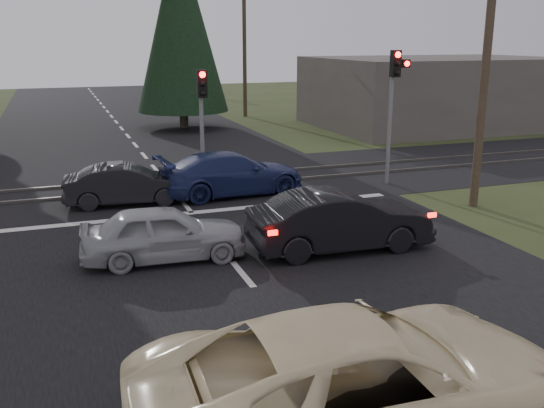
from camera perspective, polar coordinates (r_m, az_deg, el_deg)
name	(u,v)px	position (r m, az deg, el deg)	size (l,w,h in m)	color
ground	(292,334)	(11.05, 1.88, -12.11)	(120.00, 120.00, 0.00)	#2C3819
road	(180,199)	(20.10, -8.67, 0.51)	(14.00, 100.00, 0.01)	black
rail_corridor	(169,185)	(22.01, -9.70, 1.76)	(120.00, 8.00, 0.01)	black
stop_line	(192,213)	(18.40, -7.56, -0.82)	(13.00, 0.35, 0.00)	silver
rail_near	(173,189)	(21.23, -9.32, 1.40)	(120.00, 0.12, 0.10)	#59544C
rail_far	(165,179)	(22.77, -10.07, 2.31)	(120.00, 0.12, 0.10)	#59544C
traffic_signal_right	(394,91)	(21.76, 11.45, 10.36)	(0.68, 0.48, 4.70)	slate
traffic_signal_center	(202,110)	(20.45, -6.59, 8.83)	(0.32, 0.48, 4.10)	slate
utility_pole_near	(487,51)	(19.38, 19.59, 13.41)	(1.80, 0.26, 9.00)	#4C3D2D
utility_pole_mid	(244,44)	(40.95, -2.61, 14.82)	(1.80, 0.26, 9.00)	#4C3D2D
utility_pole_far	(172,42)	(65.24, -9.36, 14.83)	(1.80, 0.26, 9.00)	#4C3D2D
conifer_tree	(180,22)	(35.83, -8.63, 16.62)	(5.20, 5.20, 11.00)	#473D33
building_right	(437,92)	(38.02, 15.25, 10.16)	(14.00, 10.00, 4.00)	#59514C
cream_coupe	(364,380)	(8.20, 8.61, -16.09)	(2.78, 6.04, 1.68)	beige
dark_hatchback	(340,221)	(15.00, 6.41, -1.61)	(1.57, 4.51, 1.49)	black
silver_car	(164,233)	(14.48, -10.13, -2.74)	(1.55, 3.86, 1.31)	#96989E
blue_sedan	(231,174)	(20.31, -3.84, 2.87)	(2.01, 4.94, 1.43)	navy
dark_car_far	(127,185)	(19.60, -13.47, 1.78)	(1.35, 3.88, 1.28)	black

